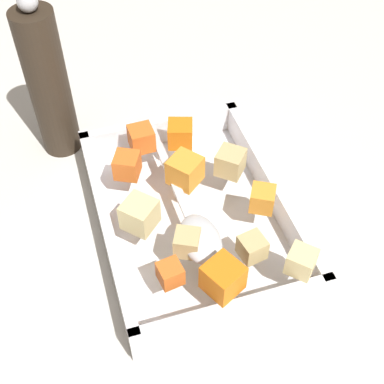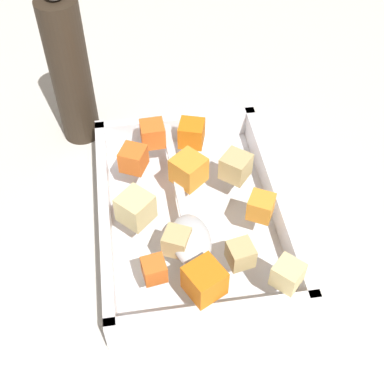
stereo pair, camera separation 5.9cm
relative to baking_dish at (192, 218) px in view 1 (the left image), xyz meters
name	(u,v)px [view 1 (the left image)]	position (x,y,z in m)	size (l,w,h in m)	color
ground_plane	(197,223)	(0.00, -0.01, -0.02)	(4.00, 4.00, 0.00)	beige
baking_dish	(192,218)	(0.00, 0.00, 0.00)	(0.30, 0.22, 0.05)	silver
carrot_chunk_front_center	(170,273)	(-0.10, 0.05, 0.05)	(0.02, 0.02, 0.02)	orange
carrot_chunk_mid_left	(141,138)	(0.10, 0.03, 0.05)	(0.03, 0.03, 0.03)	orange
carrot_chunk_rim_edge	(185,170)	(0.03, 0.00, 0.05)	(0.03, 0.03, 0.03)	orange
carrot_chunk_under_handle	(223,278)	(-0.12, 0.01, 0.05)	(0.03, 0.03, 0.03)	orange
carrot_chunk_far_left	(127,165)	(0.06, 0.06, 0.05)	(0.03, 0.03, 0.03)	orange
carrot_chunk_corner_se	(262,199)	(-0.04, -0.07, 0.05)	(0.03, 0.03, 0.03)	orange
carrot_chunk_far_right	(180,134)	(0.09, -0.01, 0.05)	(0.03, 0.03, 0.03)	orange
potato_chunk_mid_right	(187,243)	(-0.07, 0.03, 0.05)	(0.03, 0.03, 0.03)	tan
potato_chunk_near_right	(140,214)	(-0.02, 0.07, 0.05)	(0.03, 0.03, 0.03)	#E0CC89
potato_chunk_back_center	(252,247)	(-0.09, -0.04, 0.05)	(0.03, 0.03, 0.03)	tan
potato_chunk_corner_nw	(230,162)	(0.03, -0.06, 0.05)	(0.03, 0.03, 0.03)	tan
potato_chunk_heap_top	(301,261)	(-0.13, -0.08, 0.05)	(0.03, 0.03, 0.03)	#E0CC89
serving_spoon	(196,230)	(-0.05, 0.01, 0.05)	(0.23, 0.04, 0.02)	silver
pepper_mill	(48,84)	(0.19, 0.13, 0.09)	(0.05, 0.05, 0.23)	#2D2319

